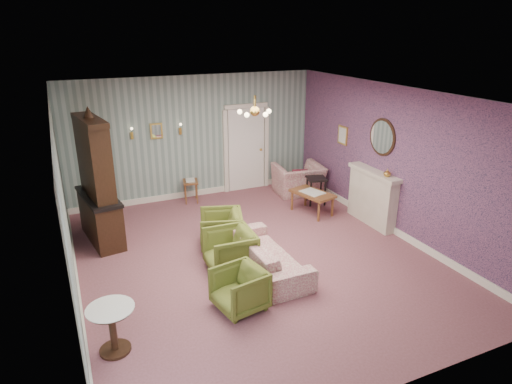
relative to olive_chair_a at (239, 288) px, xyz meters
name	(u,v)px	position (x,y,z in m)	size (l,w,h in m)	color
floor	(255,257)	(0.83, 1.32, -0.35)	(7.00, 7.00, 0.00)	#834C56
ceiling	(255,95)	(0.83, 1.32, 2.55)	(7.00, 7.00, 0.00)	white
wall_back	(195,138)	(0.83, 4.82, 1.10)	(6.00, 6.00, 0.00)	slate
wall_front	(393,283)	(0.83, -2.18, 1.10)	(6.00, 6.00, 0.00)	slate
wall_left	(65,210)	(-2.17, 1.32, 1.10)	(7.00, 7.00, 0.00)	slate
wall_right	(395,161)	(3.83, 1.32, 1.10)	(7.00, 7.00, 0.00)	slate
wall_right_floral	(394,161)	(3.82, 1.32, 1.10)	(7.00, 7.00, 0.00)	#A7537A
door	(246,148)	(2.13, 4.78, 0.73)	(1.12, 0.12, 2.16)	white
olive_chair_a	(239,288)	(0.00, 0.00, 0.00)	(0.68, 0.64, 0.70)	#575F21
olive_chair_b	(230,249)	(0.27, 1.09, 0.05)	(0.78, 0.73, 0.80)	#575F21
olive_chair_c	(221,228)	(0.43, 1.97, 0.04)	(0.76, 0.72, 0.79)	#575F21
sofa_chintz	(267,248)	(0.85, 0.86, 0.05)	(2.03, 0.59, 0.79)	#933B50
wingback_chair	(299,175)	(3.17, 3.91, 0.14)	(1.13, 0.73, 0.99)	#933B50
dresser	(96,178)	(-1.58, 3.20, 0.92)	(0.53, 1.53, 2.55)	black
fireplace	(372,197)	(3.69, 1.72, 0.23)	(0.30, 1.40, 1.16)	beige
mantel_vase	(387,173)	(3.67, 1.32, 0.88)	(0.15, 0.15, 0.15)	gold
oval_mirror	(382,137)	(3.79, 1.72, 1.50)	(0.04, 0.76, 0.84)	white
framed_print	(343,135)	(3.80, 3.07, 1.25)	(0.04, 0.34, 0.42)	gold
coffee_table	(312,203)	(2.83, 2.68, -0.10)	(0.54, 0.97, 0.50)	brown
side_table_black	(316,191)	(3.21, 3.14, -0.03)	(0.43, 0.43, 0.64)	black
pedestal_table	(113,329)	(-1.82, -0.21, -0.02)	(0.60, 0.60, 0.66)	black
nesting_table	(191,190)	(0.57, 4.47, -0.07)	(0.34, 0.43, 0.56)	brown
gilt_mirror_back	(156,131)	(-0.07, 4.78, 1.35)	(0.28, 0.06, 0.36)	gold
sconce_left	(132,134)	(-0.62, 4.76, 1.35)	(0.16, 0.12, 0.30)	gold
sconce_right	(180,129)	(0.48, 4.76, 1.35)	(0.16, 0.12, 0.30)	gold
chandelier	(255,112)	(0.83, 1.32, 2.28)	(0.56, 0.56, 0.36)	gold
burgundy_cushion	(300,177)	(3.12, 3.76, 0.13)	(0.38, 0.10, 0.38)	maroon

